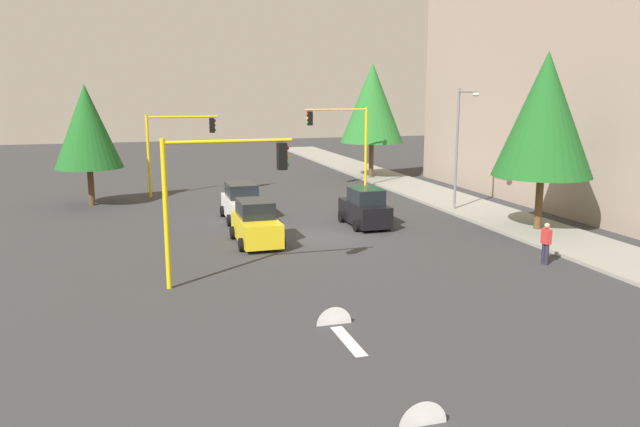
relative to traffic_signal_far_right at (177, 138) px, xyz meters
The scene contains 15 objects.
ground_plane 15.56m from the traffic_signal_far_right, 21.94° to the left, with size 120.00×120.00×0.00m, color #353538.
sidewalk_kerb 18.85m from the traffic_signal_far_right, 60.86° to the left, with size 80.00×4.00×0.15m, color gray.
lane_arrow_near 25.93m from the traffic_signal_far_right, ahead, with size 2.40×1.10×1.10m.
apartment_block 25.76m from the traffic_signal_far_right, 71.81° to the left, with size 24.02×9.30×16.03m.
traffic_signal_far_right is the anchor object (origin of this frame).
traffic_signal_near_right 20.00m from the traffic_signal_far_right, ahead, with size 0.36×4.59×5.29m.
traffic_signal_far_left 11.34m from the traffic_signal_far_right, 90.00° to the left, with size 0.36×4.59×5.69m.
street_lamp_curbside 18.12m from the traffic_signal_far_right, 55.01° to the left, with size 2.15×0.28×7.00m.
tree_opposite_side 5.80m from the traffic_signal_far_right, 69.54° to the right, with size 3.97×3.97×7.25m.
tree_roadside_far 15.80m from the traffic_signal_far_right, 104.80° to the left, with size 4.88×4.88×8.95m.
tree_roadside_near 22.81m from the traffic_signal_far_right, 45.25° to the left, with size 4.75×4.75×8.71m.
car_yellow 14.85m from the traffic_signal_far_right, ahead, with size 3.95×2.01×1.98m.
car_white 9.81m from the traffic_signal_far_right, 16.39° to the left, with size 4.10×2.02×1.98m.
car_black 15.19m from the traffic_signal_far_right, 34.43° to the left, with size 3.73×1.93×1.98m.
pedestrian_crossing 24.90m from the traffic_signal_far_right, 31.20° to the left, with size 0.40×0.24×1.70m.
Camera 1 is at (27.82, -8.50, 6.90)m, focal length 35.11 mm.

